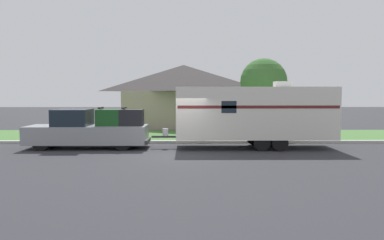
% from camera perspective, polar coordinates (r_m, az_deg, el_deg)
% --- Properties ---
extents(ground_plane, '(120.00, 120.00, 0.00)m').
position_cam_1_polar(ground_plane, '(16.85, -1.96, -5.21)').
color(ground_plane, '#2D2D33').
extents(curb_strip, '(80.00, 0.30, 0.14)m').
position_cam_1_polar(curb_strip, '(20.55, -1.69, -3.34)').
color(curb_strip, beige).
rests_on(curb_strip, ground_plane).
extents(lawn_strip, '(80.00, 7.00, 0.03)m').
position_cam_1_polar(lawn_strip, '(24.18, -1.51, -2.36)').
color(lawn_strip, '#477538').
rests_on(lawn_strip, ground_plane).
extents(house_across_street, '(10.03, 6.50, 5.07)m').
position_cam_1_polar(house_across_street, '(30.98, -1.30, 3.88)').
color(house_across_street, gray).
rests_on(house_across_street, ground_plane).
extents(pickup_truck, '(5.99, 1.94, 2.04)m').
position_cam_1_polar(pickup_truck, '(19.27, -15.50, -1.51)').
color(pickup_truck, black).
rests_on(pickup_truck, ground_plane).
extents(travel_trailer, '(8.97, 2.41, 3.31)m').
position_cam_1_polar(travel_trailer, '(18.84, 9.48, 1.10)').
color(travel_trailer, black).
rests_on(travel_trailer, ground_plane).
extents(mailbox, '(0.48, 0.20, 1.30)m').
position_cam_1_polar(mailbox, '(21.13, 1.29, -0.60)').
color(mailbox, brown).
rests_on(mailbox, ground_plane).
extents(tree_in_yard, '(3.01, 3.01, 4.98)m').
position_cam_1_polar(tree_in_yard, '(24.67, 10.84, 5.71)').
color(tree_in_yard, brown).
rests_on(tree_in_yard, ground_plane).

